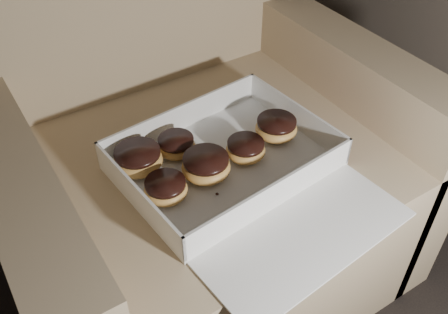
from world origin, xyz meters
The scene contains 11 objects.
armchair centered at (0.91, 0.41, 0.32)m, with size 0.97×0.82×1.01m.
bakery_box centered at (0.91, 0.22, 0.47)m, with size 0.48×0.55×0.07m.
donut_a centered at (0.83, 0.36, 0.48)m, with size 0.09×0.09×0.04m.
donut_b centered at (1.06, 0.29, 0.48)m, with size 0.10×0.10×0.05m.
donut_c centered at (0.95, 0.26, 0.48)m, with size 0.09×0.09×0.04m.
donut_d centered at (0.75, 0.25, 0.48)m, with size 0.09×0.09×0.04m.
donut_e centered at (0.85, 0.26, 0.49)m, with size 0.10×0.10×0.05m.
donut_f centered at (0.74, 0.35, 0.49)m, with size 0.11×0.11×0.05m.
crumb_a centered at (0.98, 0.14, 0.46)m, with size 0.01×0.01×0.00m, color black.
crumb_b centered at (1.07, 0.26, 0.46)m, with size 0.01×0.01×0.00m, color black.
crumb_c centered at (0.84, 0.20, 0.46)m, with size 0.01×0.01×0.00m, color black.
Camera 1 is at (0.47, -0.41, 1.20)m, focal length 40.00 mm.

